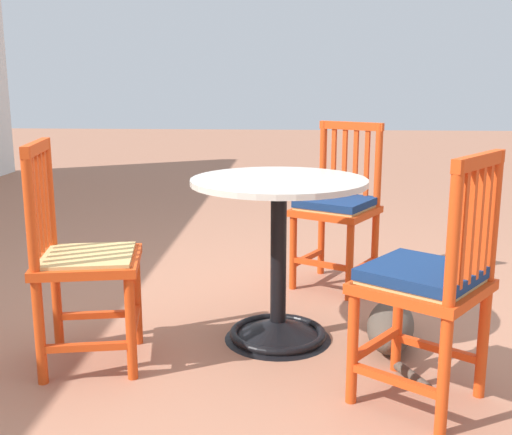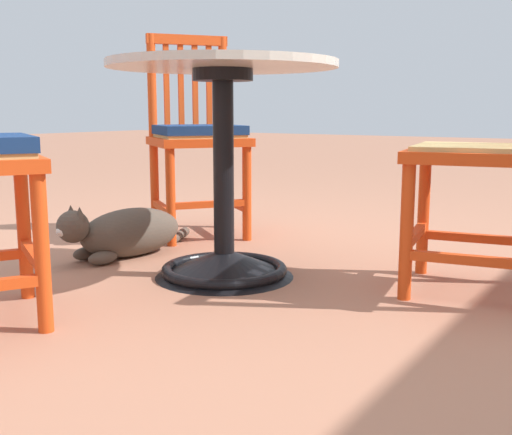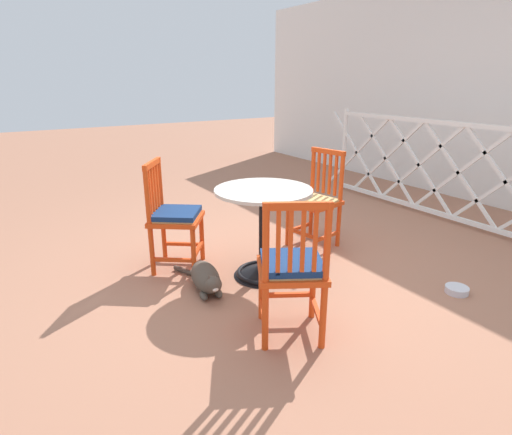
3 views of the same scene
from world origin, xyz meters
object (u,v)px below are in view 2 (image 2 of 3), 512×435
Objects in this scene: cafe_table at (224,195)px; tabby_cat at (123,233)px; orange_chair_tucked_in at (197,138)px; orange_chair_at_corner at (485,155)px.

cafe_table reaches higher than tabby_cat.
cafe_table is 0.83× the size of orange_chair_tucked_in.
orange_chair_at_corner is (-0.29, 0.78, 0.15)m from cafe_table.
orange_chair_at_corner is 1.22× the size of tabby_cat.
tabby_cat is at bearing 3.93° from orange_chair_tucked_in.
orange_chair_tucked_in is at bearing -100.17° from orange_chair_at_corner.
cafe_table is 0.85m from orange_chair_at_corner.
orange_chair_tucked_in is (-0.24, -1.32, 0.01)m from orange_chair_at_corner.
tabby_cat is (0.28, -1.28, -0.34)m from orange_chair_at_corner.
cafe_table is 0.54m from tabby_cat.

